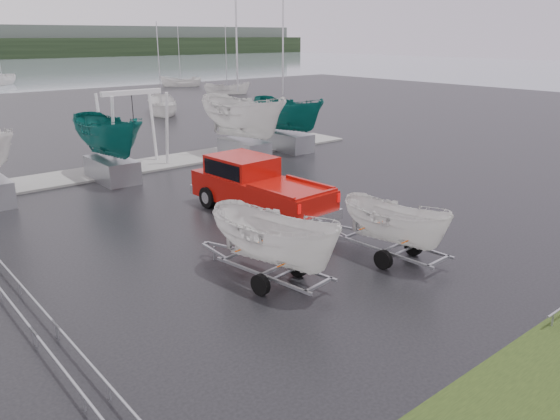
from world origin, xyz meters
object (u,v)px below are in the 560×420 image
object	(u,v)px
boat_hoist	(133,118)
trailer_parked	(274,192)
pickup_truck	(255,185)
trailer_hitched	(398,188)

from	to	relation	value
boat_hoist	trailer_parked	bearing A→B (deg)	-102.25
pickup_truck	trailer_hitched	bearing A→B (deg)	-90.00
pickup_truck	boat_hoist	distance (m)	10.38
pickup_truck	trailer_parked	size ratio (longest dim) A/B	1.32
trailer_parked	boat_hoist	world-z (taller)	trailer_parked
boat_hoist	trailer_hitched	bearing A→B (deg)	-88.25
trailer_hitched	trailer_parked	bearing A→B (deg)	161.77
trailer_hitched	pickup_truck	bearing A→B (deg)	90.00
pickup_truck	trailer_hitched	world-z (taller)	trailer_hitched
trailer_parked	boat_hoist	xyz separation A→B (m)	(3.47, 15.98, -0.07)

